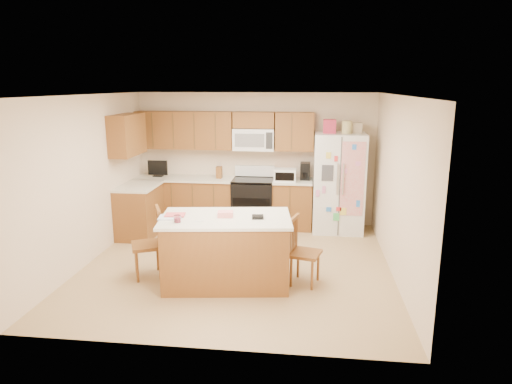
# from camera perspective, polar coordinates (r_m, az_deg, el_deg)

# --- Properties ---
(ground) EXTENTS (4.50, 4.50, 0.00)m
(ground) POSITION_cam_1_polar(r_m,az_deg,el_deg) (6.95, -2.33, -9.06)
(ground) COLOR tan
(ground) RESTS_ON ground
(room_shell) EXTENTS (4.60, 4.60, 2.52)m
(room_shell) POSITION_cam_1_polar(r_m,az_deg,el_deg) (6.54, -2.45, 2.70)
(room_shell) COLOR beige
(room_shell) RESTS_ON ground
(cabinetry) EXTENTS (3.36, 1.56, 2.15)m
(cabinetry) POSITION_cam_1_polar(r_m,az_deg,el_deg) (8.55, -7.00, 1.55)
(cabinetry) COLOR brown
(cabinetry) RESTS_ON ground
(stove) EXTENTS (0.76, 0.65, 1.13)m
(stove) POSITION_cam_1_polar(r_m,az_deg,el_deg) (8.62, -0.33, -1.27)
(stove) COLOR black
(stove) RESTS_ON ground
(refrigerator) EXTENTS (0.90, 0.79, 2.04)m
(refrigerator) POSITION_cam_1_polar(r_m,az_deg,el_deg) (8.41, 10.29, 1.28)
(refrigerator) COLOR white
(refrigerator) RESTS_ON ground
(island) EXTENTS (1.82, 1.21, 1.03)m
(island) POSITION_cam_1_polar(r_m,az_deg,el_deg) (6.19, -3.75, -7.25)
(island) COLOR brown
(island) RESTS_ON ground
(windsor_chair_left) EXTENTS (0.54, 0.55, 0.99)m
(windsor_chair_left) POSITION_cam_1_polar(r_m,az_deg,el_deg) (6.57, -13.26, -6.40)
(windsor_chair_left) COLOR brown
(windsor_chair_left) RESTS_ON ground
(windsor_chair_back) EXTENTS (0.46, 0.44, 0.89)m
(windsor_chair_back) POSITION_cam_1_polar(r_m,az_deg,el_deg) (6.72, -2.07, -6.02)
(windsor_chair_back) COLOR brown
(windsor_chair_back) RESTS_ON ground
(windsor_chair_right) EXTENTS (0.47, 0.49, 0.93)m
(windsor_chair_right) POSITION_cam_1_polar(r_m,az_deg,el_deg) (6.21, 5.95, -7.54)
(windsor_chair_right) COLOR brown
(windsor_chair_right) RESTS_ON ground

